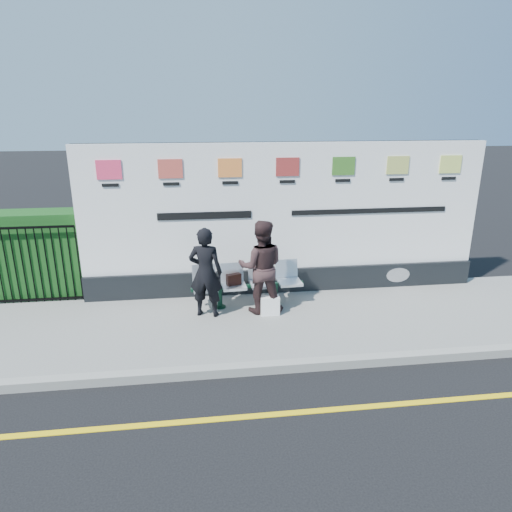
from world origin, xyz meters
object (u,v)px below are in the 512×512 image
(bench, at_px, (248,294))
(woman_right, at_px, (261,267))
(woman_left, at_px, (206,272))
(billboard, at_px, (285,229))

(bench, height_order, woman_right, woman_right)
(woman_left, bearing_deg, billboard, -133.72)
(woman_right, bearing_deg, billboard, -116.43)
(billboard, distance_m, woman_left, 1.98)
(billboard, distance_m, bench, 1.53)
(woman_left, distance_m, woman_right, 1.01)
(billboard, xyz_separation_m, bench, (-0.84, -0.68, -1.08))
(woman_left, relative_size, woman_right, 0.95)
(billboard, relative_size, woman_left, 4.84)
(bench, distance_m, woman_right, 0.74)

